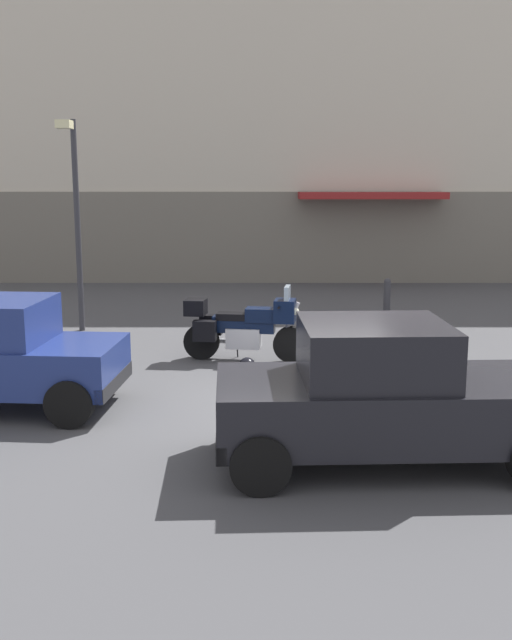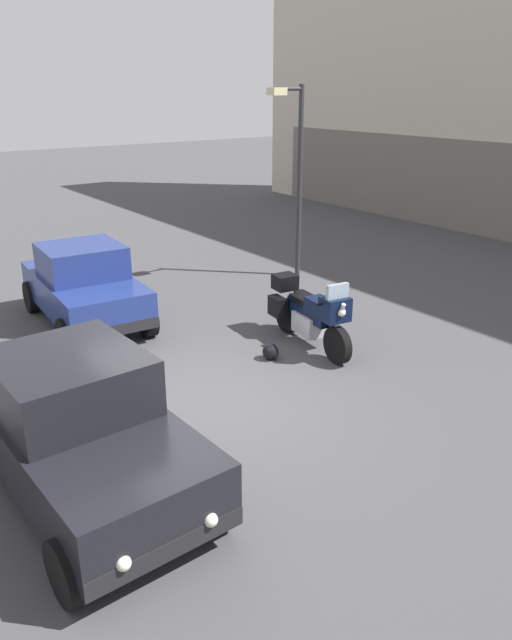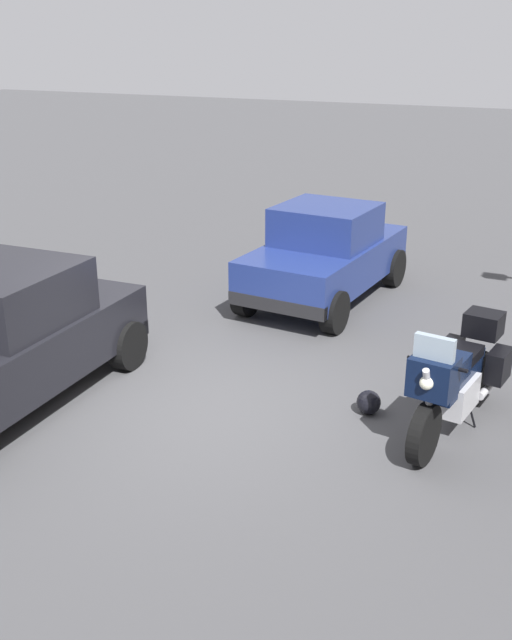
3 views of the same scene
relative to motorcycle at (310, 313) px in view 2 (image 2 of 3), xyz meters
The scene contains 6 objects.
ground_plane 3.02m from the motorcycle, 73.42° to the right, with size 80.00×80.00×0.00m, color #424244.
motorcycle is the anchor object (origin of this frame).
helmet 1.04m from the motorcycle, 85.63° to the right, with size 0.28×0.28×0.28m, color black.
car_hatchback_near 5.12m from the motorcycle, 71.22° to the right, with size 3.93×1.92×1.64m.
car_compact_side 4.39m from the motorcycle, 140.91° to the right, with size 3.56×1.93×1.56m.
streetlamp_curbside 4.78m from the motorcycle, 144.55° to the left, with size 0.28×0.94×4.39m.
Camera 2 is at (6.79, -3.94, 4.34)m, focal length 34.65 mm.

